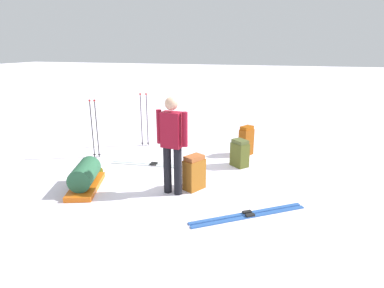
{
  "coord_description": "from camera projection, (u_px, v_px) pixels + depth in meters",
  "views": [
    {
      "loc": [
        -1.72,
        5.59,
        2.48
      ],
      "look_at": [
        0.0,
        0.0,
        0.7
      ],
      "focal_mm": 30.09,
      "sensor_mm": 36.0,
      "label": 1
    }
  ],
  "objects": [
    {
      "name": "ground_plane",
      "position": [
        192.0,
        178.0,
        6.32
      ],
      "size": [
        80.0,
        80.0,
        0.0
      ],
      "primitive_type": "plane",
      "color": "white"
    },
    {
      "name": "skier_standing",
      "position": [
        172.0,
        141.0,
        5.4
      ],
      "size": [
        0.57,
        0.26,
        1.7
      ],
      "color": "black",
      "rests_on": "ground_plane"
    },
    {
      "name": "ski_pair_near",
      "position": [
        154.0,
        165.0,
        6.99
      ],
      "size": [
        1.94,
        0.37,
        0.05
      ],
      "color": "silver",
      "rests_on": "ground_plane"
    },
    {
      "name": "ski_pair_far",
      "position": [
        248.0,
        215.0,
        4.91
      ],
      "size": [
        1.64,
        1.26,
        0.05
      ],
      "color": "#2754A1",
      "rests_on": "ground_plane"
    },
    {
      "name": "backpack_large_dark",
      "position": [
        194.0,
        173.0,
        5.76
      ],
      "size": [
        0.39,
        0.44,
        0.63
      ],
      "color": "#955518",
      "rests_on": "ground_plane"
    },
    {
      "name": "backpack_bright",
      "position": [
        240.0,
        153.0,
        6.86
      ],
      "size": [
        0.43,
        0.42,
        0.59
      ],
      "color": "#4A511D",
      "rests_on": "ground_plane"
    },
    {
      "name": "backpack_small_spare",
      "position": [
        246.0,
        141.0,
        7.57
      ],
      "size": [
        0.34,
        0.4,
        0.7
      ],
      "color": "#8E430E",
      "rests_on": "ground_plane"
    },
    {
      "name": "ski_poles_planted_near",
      "position": [
        144.0,
        117.0,
        8.18
      ],
      "size": [
        0.21,
        0.11,
        1.36
      ],
      "color": "#281A2C",
      "rests_on": "ground_plane"
    },
    {
      "name": "ski_poles_planted_far",
      "position": [
        94.0,
        126.0,
        7.3
      ],
      "size": [
        0.17,
        0.1,
        1.35
      ],
      "color": "black",
      "rests_on": "ground_plane"
    },
    {
      "name": "gear_sled",
      "position": [
        85.0,
        177.0,
        5.79
      ],
      "size": [
        0.81,
        1.22,
        0.49
      ],
      "color": "#D65E12",
      "rests_on": "ground_plane"
    },
    {
      "name": "sleeping_mat_rolled",
      "position": [
        91.0,
        169.0,
        6.56
      ],
      "size": [
        0.58,
        0.37,
        0.18
      ],
      "primitive_type": "cylinder",
      "rotation": [
        0.0,
        1.57,
        5.9
      ],
      "color": "#555C12",
      "rests_on": "ground_plane"
    }
  ]
}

